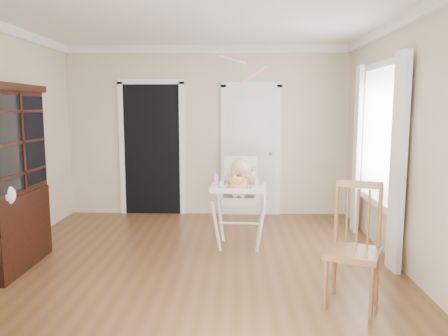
{
  "coord_description": "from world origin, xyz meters",
  "views": [
    {
      "loc": [
        0.46,
        -4.53,
        1.72
      ],
      "look_at": [
        0.32,
        0.69,
        1.01
      ],
      "focal_mm": 35.0,
      "sensor_mm": 36.0,
      "label": 1
    }
  ],
  "objects_px": {
    "cake": "(238,183)",
    "sippy_cup": "(215,179)",
    "dining_chair": "(354,248)",
    "high_chair": "(240,191)",
    "china_cabinet": "(5,178)"
  },
  "relations": [
    {
      "from": "cake",
      "to": "china_cabinet",
      "type": "xyz_separation_m",
      "value": [
        -2.47,
        -0.51,
        0.13
      ]
    },
    {
      "from": "high_chair",
      "to": "sippy_cup",
      "type": "xyz_separation_m",
      "value": [
        -0.3,
        -0.08,
        0.17
      ]
    },
    {
      "from": "cake",
      "to": "china_cabinet",
      "type": "relative_size",
      "value": 0.14
    },
    {
      "from": "sippy_cup",
      "to": "dining_chair",
      "type": "xyz_separation_m",
      "value": [
        1.28,
        -1.51,
        -0.37
      ]
    },
    {
      "from": "high_chair",
      "to": "sippy_cup",
      "type": "distance_m",
      "value": 0.35
    },
    {
      "from": "cake",
      "to": "dining_chair",
      "type": "xyz_separation_m",
      "value": [
        1.01,
        -1.29,
        -0.35
      ]
    },
    {
      "from": "cake",
      "to": "sippy_cup",
      "type": "height_order",
      "value": "sippy_cup"
    },
    {
      "from": "cake",
      "to": "dining_chair",
      "type": "relative_size",
      "value": 0.25
    },
    {
      "from": "high_chair",
      "to": "china_cabinet",
      "type": "distance_m",
      "value": 2.64
    },
    {
      "from": "high_chair",
      "to": "cake",
      "type": "distance_m",
      "value": 0.34
    },
    {
      "from": "high_chair",
      "to": "sippy_cup",
      "type": "bearing_deg",
      "value": -161.38
    },
    {
      "from": "high_chair",
      "to": "china_cabinet",
      "type": "height_order",
      "value": "china_cabinet"
    },
    {
      "from": "sippy_cup",
      "to": "dining_chair",
      "type": "height_order",
      "value": "dining_chair"
    },
    {
      "from": "dining_chair",
      "to": "sippy_cup",
      "type": "bearing_deg",
      "value": 153.99
    },
    {
      "from": "cake",
      "to": "sippy_cup",
      "type": "distance_m",
      "value": 0.35
    }
  ]
}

